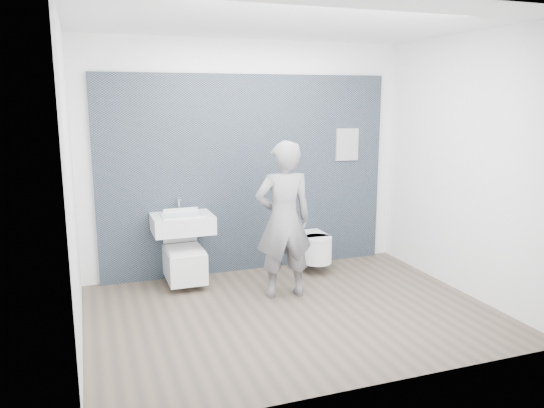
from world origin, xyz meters
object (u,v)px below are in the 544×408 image
object	(u,v)px
washbasin	(182,223)
toilet_square	(184,262)
toilet_rounded	(313,247)
visitor	(284,220)

from	to	relation	value
washbasin	toilet_square	distance (m)	0.45
washbasin	toilet_rounded	bearing A→B (deg)	-1.84
toilet_rounded	visitor	bearing A→B (deg)	-134.20
toilet_rounded	washbasin	bearing A→B (deg)	178.16
toilet_rounded	visitor	xyz separation A→B (m)	(-0.66, -0.67, 0.55)
toilet_square	visitor	bearing A→B (deg)	-35.62
visitor	washbasin	bearing A→B (deg)	-32.76
toilet_square	visitor	world-z (taller)	visitor
visitor	toilet_rounded	bearing A→B (deg)	-129.67
visitor	toilet_square	bearing A→B (deg)	-31.09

